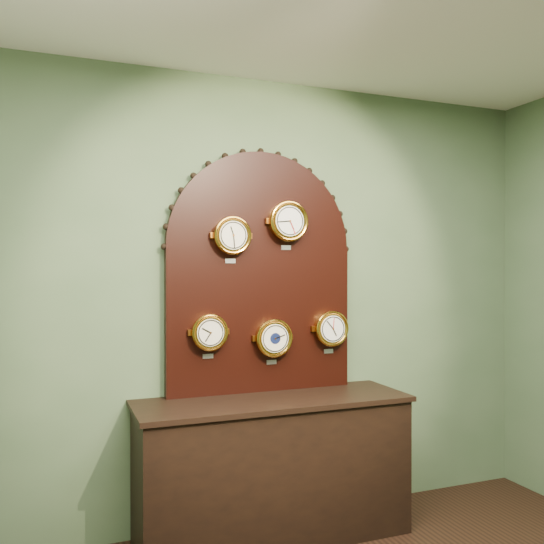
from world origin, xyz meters
name	(u,v)px	position (x,y,z in m)	size (l,w,h in m)	color
wall_back	(258,300)	(0.00, 2.50, 1.40)	(4.00, 4.00, 0.00)	#4F6847
shop_counter	(273,470)	(0.00, 2.23, 0.40)	(1.60, 0.50, 0.80)	black
display_board	(261,264)	(0.00, 2.45, 1.63)	(1.26, 0.06, 1.53)	black
roman_clock	(232,236)	(-0.21, 2.38, 1.80)	(0.23, 0.08, 0.28)	gold
arabic_clock	(288,221)	(0.16, 2.38, 1.90)	(0.26, 0.08, 0.31)	gold
hygrometer	(209,332)	(-0.35, 2.38, 1.22)	(0.22, 0.08, 0.27)	gold
barometer	(273,338)	(0.06, 2.38, 1.17)	(0.24, 0.08, 0.29)	gold
tide_clock	(331,328)	(0.46, 2.38, 1.21)	(0.23, 0.08, 0.28)	gold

